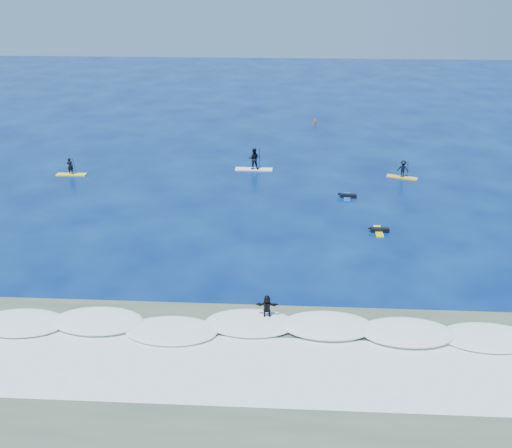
# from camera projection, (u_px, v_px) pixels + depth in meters

# --- Properties ---
(ground) EXTENTS (160.00, 160.00, 0.00)m
(ground) POSITION_uv_depth(u_px,v_px,m) (245.00, 243.00, 38.45)
(ground) COLOR #031044
(ground) RESTS_ON ground
(shallow_water) EXTENTS (90.00, 13.00, 0.01)m
(shallow_water) POSITION_uv_depth(u_px,v_px,m) (222.00, 383.00, 25.78)
(shallow_water) COLOR #384D3F
(shallow_water) RESTS_ON ground
(breaking_wave) EXTENTS (40.00, 6.00, 0.30)m
(breaking_wave) POSITION_uv_depth(u_px,v_px,m) (231.00, 331.00, 29.40)
(breaking_wave) COLOR white
(breaking_wave) RESTS_ON ground
(whitewater) EXTENTS (34.00, 5.00, 0.02)m
(whitewater) POSITION_uv_depth(u_px,v_px,m) (224.00, 369.00, 26.68)
(whitewater) COLOR silver
(whitewater) RESTS_ON ground
(sup_paddler_left) EXTENTS (2.64, 0.72, 1.84)m
(sup_paddler_left) POSITION_uv_depth(u_px,v_px,m) (71.00, 169.00, 50.39)
(sup_paddler_left) COLOR yellow
(sup_paddler_left) RESTS_ON ground
(sup_paddler_center) EXTENTS (3.39, 0.89, 2.37)m
(sup_paddler_center) POSITION_uv_depth(u_px,v_px,m) (254.00, 161.00, 51.53)
(sup_paddler_center) COLOR silver
(sup_paddler_center) RESTS_ON ground
(sup_paddler_right) EXTENTS (2.69, 1.42, 1.84)m
(sup_paddler_right) POSITION_uv_depth(u_px,v_px,m) (403.00, 170.00, 49.68)
(sup_paddler_right) COLOR gold
(sup_paddler_right) RESTS_ON ground
(prone_paddler_near) EXTENTS (1.47, 1.85, 0.39)m
(prone_paddler_near) POSITION_uv_depth(u_px,v_px,m) (379.00, 230.00, 40.00)
(prone_paddler_near) COLOR yellow
(prone_paddler_near) RESTS_ON ground
(prone_paddler_far) EXTENTS (1.53, 1.95, 0.40)m
(prone_paddler_far) POSITION_uv_depth(u_px,v_px,m) (347.00, 196.00, 45.78)
(prone_paddler_far) COLOR #1737AF
(prone_paddler_far) RESTS_ON ground
(wave_surfer) EXTENTS (1.91, 0.56, 1.38)m
(wave_surfer) POSITION_uv_depth(u_px,v_px,m) (267.00, 308.00, 29.90)
(wave_surfer) COLOR silver
(wave_surfer) RESTS_ON breaking_wave
(marker_buoy) EXTENTS (0.28, 0.28, 0.67)m
(marker_buoy) POSITION_uv_depth(u_px,v_px,m) (315.00, 122.00, 66.20)
(marker_buoy) COLOR red
(marker_buoy) RESTS_ON ground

